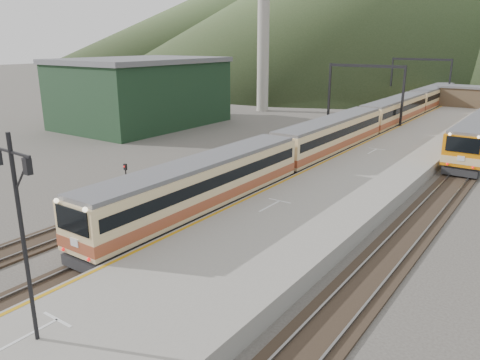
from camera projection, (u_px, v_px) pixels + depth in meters
The scene contains 14 objects.
track_main at pixel (333, 156), 45.10m from camera, with size 2.60×200.00×0.23m.
track_far at pixel (288, 149), 47.84m from camera, with size 2.60×200.00×0.23m.
track_second at pixel (462, 174), 38.79m from camera, with size 2.60×200.00×0.23m.
platform at pixel (384, 164), 40.33m from camera, with size 8.00×100.00×1.00m, color gray.
gantry_near at pixel (365, 85), 56.87m from camera, with size 9.55×0.25×8.00m.
gantry_far at pixel (420, 73), 76.51m from camera, with size 9.55×0.25×8.00m.
warehouse at pixel (142, 92), 60.81m from camera, with size 14.50×20.50×8.60m.
smokestack at pixel (264, 11), 70.17m from camera, with size 1.80×1.80×30.00m, color #9E998E.
station_shed at pixel (472, 96), 71.17m from camera, with size 9.40×4.40×3.10m.
hill_d at pixel (285, 9), 260.19m from camera, with size 200.00×200.00×55.00m, color #384D28.
main_train at pixel (368, 124), 51.56m from camera, with size 2.77×76.13×3.39m.
signal_mast at pixel (20, 220), 14.65m from camera, with size 2.20×0.29×7.12m.
short_signal_b at pixel (255, 156), 38.97m from camera, with size 0.25×0.20×2.27m.
short_signal_c at pixel (126, 175), 33.61m from camera, with size 0.23×0.17×2.27m.
Camera 1 is at (17.73, -1.14, 10.72)m, focal length 35.00 mm.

